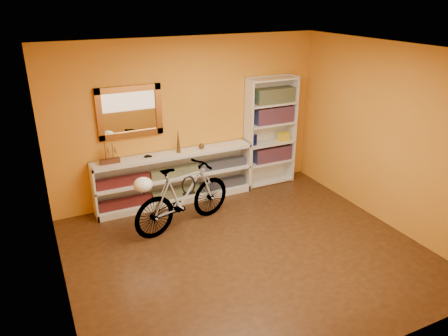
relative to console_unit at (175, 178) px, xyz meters
name	(u,v)px	position (x,y,z in m)	size (l,w,h in m)	color
floor	(247,252)	(0.34, -1.81, -0.43)	(4.50, 4.00, 0.01)	#321C0D
ceiling	(251,50)	(0.34, -1.81, 2.18)	(4.50, 4.00, 0.01)	silver
back_wall	(189,120)	(0.34, 0.19, 0.88)	(4.50, 0.01, 2.60)	orange
left_wall	(51,196)	(-1.91, -1.81, 0.88)	(0.01, 4.00, 2.60)	orange
right_wall	(388,136)	(2.60, -1.81, 0.88)	(0.01, 4.00, 2.60)	orange
gilt_mirror	(130,112)	(-0.61, 0.15, 1.12)	(0.98, 0.06, 0.78)	brown
wall_socket	(239,171)	(1.24, 0.17, -0.17)	(0.09, 0.01, 0.09)	silver
console_unit	(175,178)	(0.00, 0.00, 0.00)	(2.60, 0.35, 0.85)	silver
cd_row_lower	(176,193)	(0.00, -0.02, -0.26)	(2.50, 0.13, 0.14)	black
cd_row_upper	(175,172)	(0.00, -0.02, 0.11)	(2.50, 0.13, 0.14)	navy
model_ship	(109,152)	(-1.00, 0.00, 0.60)	(0.29, 0.11, 0.34)	#432212
toy_car	(148,157)	(-0.42, 0.00, 0.43)	(0.00, 0.00, 0.00)	black
bronze_ornament	(178,141)	(0.08, 0.00, 0.62)	(0.07, 0.07, 0.40)	#543D1C
decorative_orb	(201,146)	(0.47, 0.00, 0.47)	(0.09, 0.09, 0.09)	#543D1C
bookcase	(270,132)	(1.78, 0.03, 0.52)	(0.90, 0.30, 1.90)	silver
book_row_a	(272,153)	(1.83, 0.03, 0.12)	(0.70, 0.22, 0.26)	maroon
book_row_b	(274,115)	(1.83, 0.03, 0.83)	(0.70, 0.22, 0.28)	maroon
book_row_c	(274,95)	(1.83, 0.03, 1.16)	(0.70, 0.22, 0.25)	#1A525B
travel_mug	(255,140)	(1.46, 0.01, 0.43)	(0.08, 0.08, 0.18)	navy
red_tin	(261,99)	(1.58, 0.06, 1.13)	(0.13, 0.13, 0.17)	#9C2816
yellow_bag	(283,137)	(2.03, -0.01, 0.41)	(0.19, 0.13, 0.15)	yellow
bicycle	(183,196)	(-0.16, -0.81, 0.06)	(1.65, 0.43, 0.97)	silver
helmet	(143,185)	(-0.77, -0.97, 0.43)	(0.26, 0.25, 0.19)	white
u_lock	(189,185)	(-0.07, -0.78, 0.21)	(0.21, 0.21, 0.02)	black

